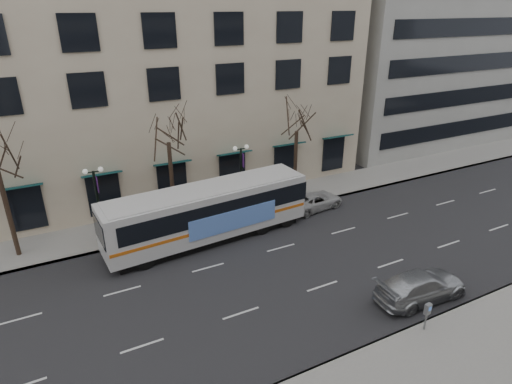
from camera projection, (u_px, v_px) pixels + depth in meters
ground at (223, 289)px, 23.54m from camera, size 160.00×160.00×0.00m
sidewalk_far at (237, 206)px, 32.93m from camera, size 80.00×4.00×0.15m
building_hotel at (96, 36)px, 35.01m from camera, size 40.00×20.00×24.00m
tree_far_mid at (167, 129)px, 27.94m from camera, size 3.60×3.60×8.55m
tree_far_right at (297, 119)px, 32.29m from camera, size 3.60×3.60×8.06m
lamp_post_left at (98, 202)px, 26.97m from camera, size 1.22×0.45×5.21m
lamp_post_right at (241, 175)px, 31.13m from camera, size 1.22×0.45×5.21m
city_bus at (209, 211)px, 27.82m from camera, size 13.79×3.96×3.69m
silver_car at (421, 286)px, 22.50m from camera, size 5.34×2.34×1.53m
white_pickup at (315, 201)px, 32.62m from camera, size 4.71×2.58×1.25m
pay_station at (427, 311)px, 19.97m from camera, size 0.34×0.24×1.47m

